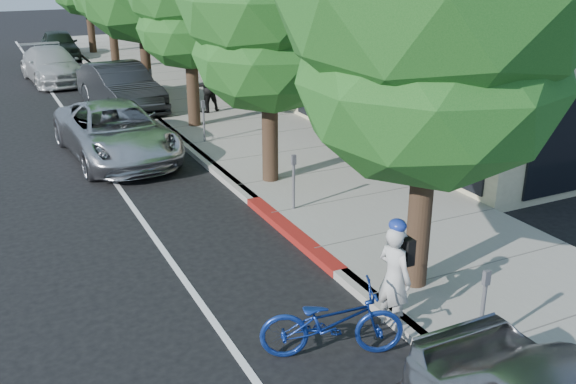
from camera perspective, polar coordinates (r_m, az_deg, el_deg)
ground at (r=12.61m, az=2.35°, el=-5.60°), size 120.00×120.00×0.00m
sidewalk at (r=20.27m, az=-2.71°, el=4.92°), size 4.60×56.00×0.15m
curb at (r=19.51m, az=-8.93°, el=4.05°), size 0.30×56.00×0.15m
curb_red_segment at (r=13.38m, az=0.32°, el=-3.62°), size 0.32×4.00×0.15m
street_tree_1 at (r=15.33m, az=-1.73°, el=16.50°), size 4.27×4.27×7.19m
cyclist at (r=10.09m, az=9.42°, el=-7.53°), size 0.52×0.70×1.72m
bicycle at (r=9.48m, az=3.93°, el=-11.42°), size 2.23×1.45×1.11m
silver_suv at (r=18.84m, az=-15.06°, el=5.20°), size 2.88×5.70×1.55m
dark_sedan at (r=24.66m, az=-14.68°, el=8.99°), size 2.38×5.35×1.71m
white_pickup at (r=31.05m, az=-20.24°, el=10.54°), size 2.53×5.40×1.53m
dark_suv_far at (r=37.95m, az=-19.66°, el=12.25°), size 1.95×4.52×1.52m
pedestrian at (r=23.14m, az=-7.31°, el=9.33°), size 1.04×0.88×1.86m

